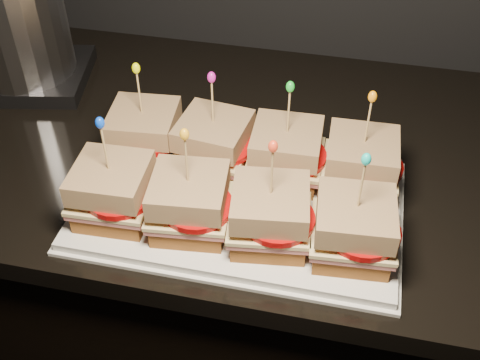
# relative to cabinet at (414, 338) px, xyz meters

# --- Properties ---
(cabinet) EXTENTS (2.56, 0.61, 0.83)m
(cabinet) POSITION_rel_cabinet_xyz_m (0.00, 0.00, 0.00)
(cabinet) COLOR black
(cabinet) RESTS_ON ground
(granite_slab) EXTENTS (2.60, 0.65, 0.04)m
(granite_slab) POSITION_rel_cabinet_xyz_m (0.00, -0.00, 0.43)
(granite_slab) COLOR black
(granite_slab) RESTS_ON cabinet
(platter) EXTENTS (0.46, 0.28, 0.02)m
(platter) POSITION_rel_cabinet_xyz_m (-0.34, -0.15, 0.46)
(platter) COLOR white
(platter) RESTS_ON granite_slab
(platter_rim) EXTENTS (0.47, 0.29, 0.01)m
(platter_rim) POSITION_rel_cabinet_xyz_m (-0.34, -0.15, 0.45)
(platter_rim) COLOR white
(platter_rim) RESTS_ON granite_slab
(sandwich_0_bread_bot) EXTENTS (0.11, 0.11, 0.03)m
(sandwich_0_bread_bot) POSITION_rel_cabinet_xyz_m (-0.50, -0.09, 0.48)
(sandwich_0_bread_bot) COLOR brown
(sandwich_0_bread_bot) RESTS_ON platter
(sandwich_0_ham) EXTENTS (0.12, 0.11, 0.01)m
(sandwich_0_ham) POSITION_rel_cabinet_xyz_m (-0.50, -0.09, 0.50)
(sandwich_0_ham) COLOR #B7554E
(sandwich_0_ham) RESTS_ON sandwich_0_bread_bot
(sandwich_0_cheese) EXTENTS (0.12, 0.11, 0.01)m
(sandwich_0_cheese) POSITION_rel_cabinet_xyz_m (-0.50, -0.09, 0.51)
(sandwich_0_cheese) COLOR #EED78E
(sandwich_0_cheese) RESTS_ON sandwich_0_ham
(sandwich_0_tomato) EXTENTS (0.10, 0.10, 0.01)m
(sandwich_0_tomato) POSITION_rel_cabinet_xyz_m (-0.49, -0.09, 0.51)
(sandwich_0_tomato) COLOR #AD0909
(sandwich_0_tomato) RESTS_ON sandwich_0_cheese
(sandwich_0_bread_top) EXTENTS (0.11, 0.11, 0.03)m
(sandwich_0_bread_top) POSITION_rel_cabinet_xyz_m (-0.50, -0.09, 0.54)
(sandwich_0_bread_top) COLOR brown
(sandwich_0_bread_top) RESTS_ON sandwich_0_tomato
(sandwich_0_pick) EXTENTS (0.00, 0.00, 0.09)m
(sandwich_0_pick) POSITION_rel_cabinet_xyz_m (-0.50, -0.09, 0.58)
(sandwich_0_pick) COLOR tan
(sandwich_0_pick) RESTS_ON sandwich_0_bread_top
(sandwich_0_frill) EXTENTS (0.01, 0.01, 0.02)m
(sandwich_0_frill) POSITION_rel_cabinet_xyz_m (-0.50, -0.09, 0.63)
(sandwich_0_frill) COLOR #E5F205
(sandwich_0_frill) RESTS_ON sandwich_0_pick
(sandwich_1_bread_bot) EXTENTS (0.11, 0.11, 0.03)m
(sandwich_1_bread_bot) POSITION_rel_cabinet_xyz_m (-0.39, -0.09, 0.48)
(sandwich_1_bread_bot) COLOR brown
(sandwich_1_bread_bot) RESTS_ON platter
(sandwich_1_ham) EXTENTS (0.12, 0.11, 0.01)m
(sandwich_1_ham) POSITION_rel_cabinet_xyz_m (-0.39, -0.09, 0.50)
(sandwich_1_ham) COLOR #B7554E
(sandwich_1_ham) RESTS_ON sandwich_1_bread_bot
(sandwich_1_cheese) EXTENTS (0.12, 0.12, 0.01)m
(sandwich_1_cheese) POSITION_rel_cabinet_xyz_m (-0.39, -0.09, 0.51)
(sandwich_1_cheese) COLOR #EED78E
(sandwich_1_cheese) RESTS_ON sandwich_1_ham
(sandwich_1_tomato) EXTENTS (0.10, 0.10, 0.01)m
(sandwich_1_tomato) POSITION_rel_cabinet_xyz_m (-0.38, -0.09, 0.51)
(sandwich_1_tomato) COLOR #AD0909
(sandwich_1_tomato) RESTS_ON sandwich_1_cheese
(sandwich_1_bread_top) EXTENTS (0.11, 0.11, 0.03)m
(sandwich_1_bread_top) POSITION_rel_cabinet_xyz_m (-0.39, -0.09, 0.54)
(sandwich_1_bread_top) COLOR brown
(sandwich_1_bread_top) RESTS_ON sandwich_1_tomato
(sandwich_1_pick) EXTENTS (0.00, 0.00, 0.09)m
(sandwich_1_pick) POSITION_rel_cabinet_xyz_m (-0.39, -0.09, 0.58)
(sandwich_1_pick) COLOR tan
(sandwich_1_pick) RESTS_ON sandwich_1_bread_top
(sandwich_1_frill) EXTENTS (0.01, 0.01, 0.02)m
(sandwich_1_frill) POSITION_rel_cabinet_xyz_m (-0.39, -0.09, 0.63)
(sandwich_1_frill) COLOR #C6189F
(sandwich_1_frill) RESTS_ON sandwich_1_pick
(sandwich_2_bread_bot) EXTENTS (0.10, 0.10, 0.03)m
(sandwich_2_bread_bot) POSITION_rel_cabinet_xyz_m (-0.28, -0.09, 0.48)
(sandwich_2_bread_bot) COLOR brown
(sandwich_2_bread_bot) RESTS_ON platter
(sandwich_2_ham) EXTENTS (0.11, 0.11, 0.01)m
(sandwich_2_ham) POSITION_rel_cabinet_xyz_m (-0.28, -0.09, 0.50)
(sandwich_2_ham) COLOR #B7554E
(sandwich_2_ham) RESTS_ON sandwich_2_bread_bot
(sandwich_2_cheese) EXTENTS (0.11, 0.11, 0.01)m
(sandwich_2_cheese) POSITION_rel_cabinet_xyz_m (-0.28, -0.09, 0.51)
(sandwich_2_cheese) COLOR #EED78E
(sandwich_2_cheese) RESTS_ON sandwich_2_ham
(sandwich_2_tomato) EXTENTS (0.10, 0.10, 0.01)m
(sandwich_2_tomato) POSITION_rel_cabinet_xyz_m (-0.27, -0.09, 0.51)
(sandwich_2_tomato) COLOR #AD0909
(sandwich_2_tomato) RESTS_ON sandwich_2_cheese
(sandwich_2_bread_top) EXTENTS (0.10, 0.10, 0.03)m
(sandwich_2_bread_top) POSITION_rel_cabinet_xyz_m (-0.28, -0.09, 0.54)
(sandwich_2_bread_top) COLOR brown
(sandwich_2_bread_top) RESTS_ON sandwich_2_tomato
(sandwich_2_pick) EXTENTS (0.00, 0.00, 0.09)m
(sandwich_2_pick) POSITION_rel_cabinet_xyz_m (-0.28, -0.09, 0.58)
(sandwich_2_pick) COLOR tan
(sandwich_2_pick) RESTS_ON sandwich_2_bread_top
(sandwich_2_frill) EXTENTS (0.01, 0.01, 0.02)m
(sandwich_2_frill) POSITION_rel_cabinet_xyz_m (-0.28, -0.09, 0.63)
(sandwich_2_frill) COLOR green
(sandwich_2_frill) RESTS_ON sandwich_2_pick
(sandwich_3_bread_bot) EXTENTS (0.10, 0.10, 0.03)m
(sandwich_3_bread_bot) POSITION_rel_cabinet_xyz_m (-0.17, -0.09, 0.48)
(sandwich_3_bread_bot) COLOR brown
(sandwich_3_bread_bot) RESTS_ON platter
(sandwich_3_ham) EXTENTS (0.11, 0.11, 0.01)m
(sandwich_3_ham) POSITION_rel_cabinet_xyz_m (-0.17, -0.09, 0.50)
(sandwich_3_ham) COLOR #B7554E
(sandwich_3_ham) RESTS_ON sandwich_3_bread_bot
(sandwich_3_cheese) EXTENTS (0.11, 0.11, 0.01)m
(sandwich_3_cheese) POSITION_rel_cabinet_xyz_m (-0.17, -0.09, 0.51)
(sandwich_3_cheese) COLOR #EED78E
(sandwich_3_cheese) RESTS_ON sandwich_3_ham
(sandwich_3_tomato) EXTENTS (0.10, 0.10, 0.01)m
(sandwich_3_tomato) POSITION_rel_cabinet_xyz_m (-0.16, -0.09, 0.51)
(sandwich_3_tomato) COLOR #AD0909
(sandwich_3_tomato) RESTS_ON sandwich_3_cheese
(sandwich_3_bread_top) EXTENTS (0.10, 0.10, 0.03)m
(sandwich_3_bread_top) POSITION_rel_cabinet_xyz_m (-0.17, -0.09, 0.54)
(sandwich_3_bread_top) COLOR brown
(sandwich_3_bread_top) RESTS_ON sandwich_3_tomato
(sandwich_3_pick) EXTENTS (0.00, 0.00, 0.09)m
(sandwich_3_pick) POSITION_rel_cabinet_xyz_m (-0.17, -0.09, 0.58)
(sandwich_3_pick) COLOR tan
(sandwich_3_pick) RESTS_ON sandwich_3_bread_top
(sandwich_3_frill) EXTENTS (0.01, 0.01, 0.02)m
(sandwich_3_frill) POSITION_rel_cabinet_xyz_m (-0.17, -0.09, 0.63)
(sandwich_3_frill) COLOR orange
(sandwich_3_frill) RESTS_ON sandwich_3_pick
(sandwich_4_bread_bot) EXTENTS (0.10, 0.10, 0.03)m
(sandwich_4_bread_bot) POSITION_rel_cabinet_xyz_m (-0.50, -0.22, 0.48)
(sandwich_4_bread_bot) COLOR brown
(sandwich_4_bread_bot) RESTS_ON platter
(sandwich_4_ham) EXTENTS (0.11, 0.11, 0.01)m
(sandwich_4_ham) POSITION_rel_cabinet_xyz_m (-0.50, -0.22, 0.50)
(sandwich_4_ham) COLOR #B7554E
(sandwich_4_ham) RESTS_ON sandwich_4_bread_bot
(sandwich_4_cheese) EXTENTS (0.11, 0.11, 0.01)m
(sandwich_4_cheese) POSITION_rel_cabinet_xyz_m (-0.50, -0.22, 0.51)
(sandwich_4_cheese) COLOR #EED78E
(sandwich_4_cheese) RESTS_ON sandwich_4_ham
(sandwich_4_tomato) EXTENTS (0.10, 0.10, 0.01)m
(sandwich_4_tomato) POSITION_rel_cabinet_xyz_m (-0.49, -0.22, 0.51)
(sandwich_4_tomato) COLOR #AD0909
(sandwich_4_tomato) RESTS_ON sandwich_4_cheese
(sandwich_4_bread_top) EXTENTS (0.10, 0.10, 0.03)m
(sandwich_4_bread_top) POSITION_rel_cabinet_xyz_m (-0.50, -0.22, 0.54)
(sandwich_4_bread_top) COLOR brown
(sandwich_4_bread_top) RESTS_ON sandwich_4_tomato
(sandwich_4_pick) EXTENTS (0.00, 0.00, 0.09)m
(sandwich_4_pick) POSITION_rel_cabinet_xyz_m (-0.50, -0.22, 0.58)
(sandwich_4_pick) COLOR tan
(sandwich_4_pick) RESTS_ON sandwich_4_bread_top
(sandwich_4_frill) EXTENTS (0.01, 0.01, 0.02)m
(sandwich_4_frill) POSITION_rel_cabinet_xyz_m (-0.50, -0.22, 0.63)
(sandwich_4_frill) COLOR blue
(sandwich_4_frill) RESTS_ON sandwich_4_pick
(sandwich_5_bread_bot) EXTENTS (0.11, 0.11, 0.03)m
(sandwich_5_bread_bot) POSITION_rel_cabinet_xyz_m (-0.39, -0.22, 0.48)
(sandwich_5_bread_bot) COLOR brown
(sandwich_5_bread_bot) RESTS_ON platter
(sandwich_5_ham) EXTENTS (0.12, 0.11, 0.01)m
(sandwich_5_ham) POSITION_rel_cabinet_xyz_m (-0.39, -0.22, 0.50)
(sandwich_5_ham) COLOR #B7554E
(sandwich_5_ham) RESTS_ON sandwich_5_bread_bot
(sandwich_5_cheese) EXTENTS (0.12, 0.12, 0.01)m
(sandwich_5_cheese) POSITION_rel_cabinet_xyz_m (-0.39, -0.22, 0.51)
(sandwich_5_cheese) COLOR #EED78E
(sandwich_5_cheese) RESTS_ON sandwich_5_ham
(sandwich_5_tomato) EXTENTS (0.10, 0.10, 0.01)m
(sandwich_5_tomato) POSITION_rel_cabinet_xyz_m (-0.38, -0.22, 0.51)
(sandwich_5_tomato) COLOR #AD0909
(sandwich_5_tomato) RESTS_ON sandwich_5_cheese
(sandwich_5_bread_top) EXTENTS (0.11, 0.11, 0.03)m
(sandwich_5_bread_top) POSITION_rel_cabinet_xyz_m (-0.39, -0.22, 0.54)
(sandwich_5_bread_top) COLOR brown
(sandwich_5_bread_top) RESTS_ON sandwich_5_tomato
(sandwich_5_pick) EXTENTS (0.00, 0.00, 0.09)m
(sandwich_5_pick) POSITION_rel_cabinet_xyz_m (-0.39, -0.22, 0.58)
(sandwich_5_pick) COLOR tan
(sandwich_5_pick) RESTS_ON sandwich_5_bread_top
(sandwich_5_frill) EXTENTS (0.01, 0.01, 0.02)m
(sandwich_5_frill) POSITION_rel_cabinet_xyz_m (-0.39, -0.22, 0.63)
(sandwich_5_frill) COLOR gold
(sandwich_5_frill) RESTS_ON sandwich_5_pick
(sandwich_6_bread_bot) EXTENTS (0.11, 0.11, 0.03)m
(sandwich_6_bread_bot) POSITION_rel_cabinet_xyz_m (-0.28, -0.22, 0.48)
(sandwich_6_bread_bot) COLOR brown
(sandwich_6_bread_bot) RESTS_ON platter
(sandwich_6_ham) EXTENTS (0.12, 0.12, 0.01)m
(sandwich_6_ham) POSITION_rel_cabinet_xyz_m (-0.28, -0.22, 0.50)
(sandwich_6_ham) COLOR #B7554E
(sandwich_6_ham) RESTS_ON sandwich_6_bread_bot
(sandwich_6_cheese) EXTENTS (0.12, 0.12, 0.01)m
(sandwich_6_cheese) POSITION_rel_cabinet_xyz_m (-0.28, -0.22, 0.51)
(sandwich_6_cheese) COLOR #EED78E
(sandwich_6_cheese) RESTS_ON sandwich_6_ham
(sandwich_6_tomato) EXTENTS (0.10, 0.10, 0.01)m
(sandwich_6_tomato) POSITION_rel_cabinet_xyz_m (-0.27, -0.22, 0.51)
(sandwich_6_tomato) COLOR #AD0909
(sandwich_6_tomato) RESTS_ON sandwich_6_cheese
(sandwich_6_bread_top) EXTENTS (0.11, 0.11, 0.03)m
(sandwich_6_bread_top) POSITION_rel_cabinet_xyz_m (-0.28, -0.22, 0.54)
(sandwich_6_bread_top) COLOR brown
(sandwich_6_bread_top) RESTS_ON sandwich_6_tomato
(sandwich_6_pick) EXTENTS (0.00, 0.00, 0.09)m
(sandwich_6_pick) POSITION_rel_cabinet_xyz_m (-0.28, -0.22, 0.58)
(sandwich_6_pick) COLOR tan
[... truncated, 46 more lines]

